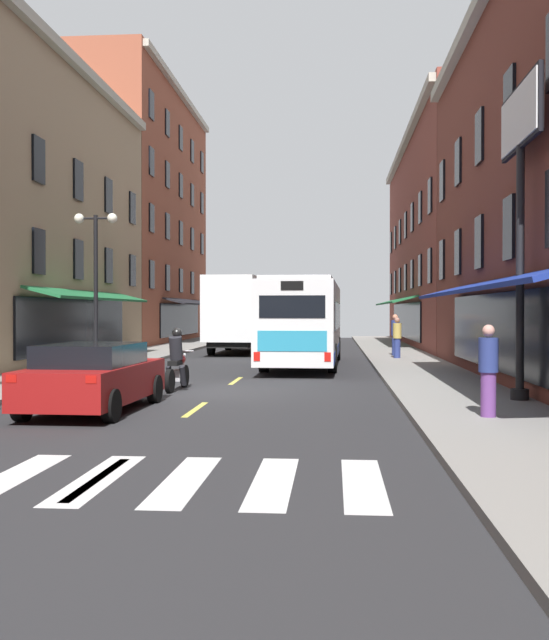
% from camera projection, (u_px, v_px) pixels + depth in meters
% --- Properties ---
extents(ground_plane, '(34.80, 80.00, 0.10)m').
position_uv_depth(ground_plane, '(221.00, 394.00, 19.14)').
color(ground_plane, '#28282B').
extents(lane_centre_dashes, '(0.14, 73.90, 0.01)m').
position_uv_depth(lane_centre_dashes, '(219.00, 393.00, 18.89)').
color(lane_centre_dashes, '#DBCC4C').
rests_on(lane_centre_dashes, ground).
extents(crosswalk_near, '(7.10, 2.80, 0.01)m').
position_uv_depth(crosswalk_near, '(98.00, 478.00, 9.17)').
color(crosswalk_near, silver).
rests_on(crosswalk_near, ground).
extents(sidewalk_left, '(3.00, 80.00, 0.14)m').
position_uv_depth(sidewalk_left, '(2.00, 387.00, 19.61)').
color(sidewalk_left, gray).
rests_on(sidewalk_left, ground).
extents(sidewalk_right, '(3.00, 80.00, 0.14)m').
position_uv_depth(sidewalk_right, '(450.00, 391.00, 18.66)').
color(sidewalk_right, gray).
rests_on(sidewalk_right, ground).
extents(billboard_sign, '(0.40, 3.21, 6.96)m').
position_uv_depth(billboard_sign, '(521.00, 156.00, 16.15)').
color(billboard_sign, black).
rests_on(billboard_sign, sidewalk_right).
extents(transit_bus, '(2.87, 11.24, 3.26)m').
position_uv_depth(transit_bus, '(304.00, 322.00, 28.17)').
color(transit_bus, silver).
rests_on(transit_bus, ground).
extents(box_truck, '(2.68, 7.99, 3.77)m').
position_uv_depth(box_truck, '(240.00, 314.00, 36.84)').
color(box_truck, white).
rests_on(box_truck, ground).
extents(sedan_near, '(2.01, 4.60, 1.43)m').
position_uv_depth(sedan_near, '(263.00, 332.00, 47.81)').
color(sedan_near, silver).
rests_on(sedan_near, ground).
extents(sedan_mid, '(2.07, 4.50, 1.42)m').
position_uv_depth(sedan_mid, '(94.00, 377.00, 15.32)').
color(sedan_mid, maroon).
rests_on(sedan_mid, ground).
extents(motorcycle_rider, '(0.62, 2.07, 1.66)m').
position_uv_depth(motorcycle_rider, '(177.00, 364.00, 19.43)').
color(motorcycle_rider, black).
rests_on(motorcycle_rider, ground).
extents(pedestrian_mid, '(0.36, 0.36, 1.71)m').
position_uv_depth(pedestrian_mid, '(488.00, 369.00, 13.57)').
color(pedestrian_mid, '#66387F').
rests_on(pedestrian_mid, sidewalk_right).
extents(pedestrian_far, '(0.36, 0.36, 1.83)m').
position_uv_depth(pedestrian_far, '(395.00, 334.00, 32.66)').
color(pedestrian_far, navy).
rests_on(pedestrian_far, sidewalk_right).
extents(pedestrian_rear, '(0.36, 0.36, 1.71)m').
position_uv_depth(pedestrian_rear, '(397.00, 337.00, 30.83)').
color(pedestrian_rear, navy).
rests_on(pedestrian_rear, sidewalk_right).
extents(street_lamp_twin, '(1.42, 0.32, 5.14)m').
position_uv_depth(street_lamp_twin, '(96.00, 284.00, 23.80)').
color(street_lamp_twin, black).
rests_on(street_lamp_twin, sidewalk_left).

